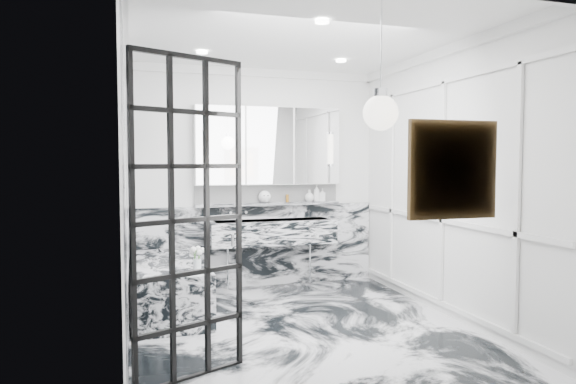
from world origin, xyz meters
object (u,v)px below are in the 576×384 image
object	(u,v)px
crittall_door	(190,220)
bathtub	(169,287)
trough_sink	(272,232)
mirror_cabinet	(269,146)

from	to	relation	value
crittall_door	bathtub	xyz separation A→B (m)	(-0.04, 1.77, -0.91)
crittall_door	bathtub	size ratio (longest dim) A/B	1.44
trough_sink	crittall_door	bearing A→B (deg)	-117.93
trough_sink	mirror_cabinet	world-z (taller)	mirror_cabinet
crittall_door	bathtub	distance (m)	1.99
crittall_door	bathtub	bearing A→B (deg)	67.53
mirror_cabinet	bathtub	world-z (taller)	mirror_cabinet
mirror_cabinet	trough_sink	bearing A→B (deg)	-90.00
trough_sink	bathtub	size ratio (longest dim) A/B	0.97
crittall_door	mirror_cabinet	xyz separation A→B (m)	(1.29, 2.60, 0.63)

